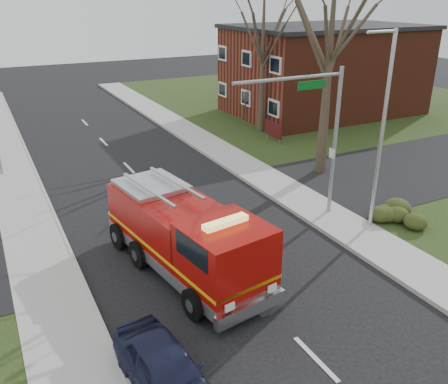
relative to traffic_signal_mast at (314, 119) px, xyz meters
name	(u,v)px	position (x,y,z in m)	size (l,w,h in m)	color
ground	(220,261)	(-5.21, -1.50, -4.71)	(120.00, 120.00, 0.00)	black
sidewalk_right	(345,226)	(0.99, -1.50, -4.63)	(2.40, 80.00, 0.15)	#9D9D97
sidewalk_left	(54,304)	(-11.41, -1.50, -4.63)	(2.40, 80.00, 0.15)	#9D9D97
brick_building	(324,70)	(13.79, 16.50, -1.05)	(15.40, 10.40, 7.25)	maroon
health_center_sign	(273,130)	(5.29, 11.00, -3.83)	(0.12, 2.00, 1.40)	#451010
hedge_corner	(409,212)	(3.79, -2.50, -4.13)	(2.80, 2.00, 0.90)	#293613
bare_tree_near	(331,39)	(4.29, 4.50, 2.71)	(6.00, 6.00, 12.00)	#392F22
bare_tree_far	(263,42)	(5.79, 13.50, 1.78)	(5.25, 5.25, 10.50)	#392F22
traffic_signal_mast	(314,119)	(0.00, 0.00, 0.00)	(5.29, 0.18, 6.80)	gray
streetlight_pole	(382,128)	(1.93, -2.00, -0.16)	(1.48, 0.16, 8.40)	#B7BABF
fire_engine	(186,238)	(-6.62, -1.55, -3.30)	(3.90, 8.01, 3.10)	#980B07
parked_car_maroon	(166,371)	(-9.41, -6.66, -4.01)	(1.64, 4.07, 1.39)	#191C37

